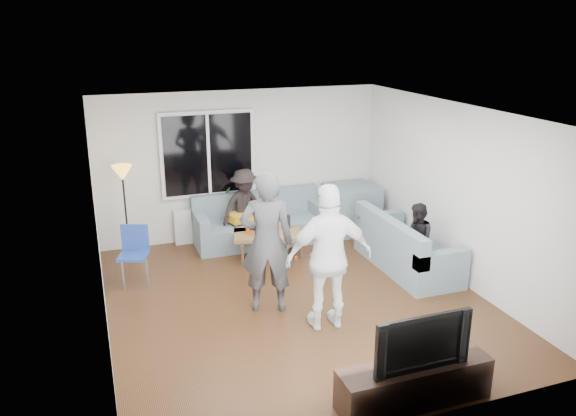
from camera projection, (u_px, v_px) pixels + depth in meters
name	position (u px, v px, depth m)	size (l,w,h in m)	color
floor	(296.00, 301.00, 7.91)	(5.00, 5.50, 0.04)	#56351C
ceiling	(297.00, 111.00, 7.09)	(5.00, 5.50, 0.04)	white
wall_back	(241.00, 164.00, 9.98)	(5.00, 0.04, 2.60)	silver
wall_front	(405.00, 304.00, 5.02)	(5.00, 0.04, 2.60)	silver
wall_left	(96.00, 234.00, 6.70)	(0.04, 5.50, 2.60)	silver
wall_right	(457.00, 193.00, 8.30)	(0.04, 5.50, 2.60)	silver
window_frame	(208.00, 154.00, 9.64)	(1.62, 0.06, 1.47)	white
window_glass	(208.00, 154.00, 9.60)	(1.50, 0.02, 1.35)	black
window_mullion	(209.00, 155.00, 9.59)	(0.05, 0.03, 1.35)	white
radiator	(212.00, 223.00, 9.99)	(1.30, 0.12, 0.62)	silver
potted_plant	(226.00, 196.00, 9.90)	(0.18, 0.15, 0.34)	#38692A
vase	(208.00, 203.00, 9.82)	(0.16, 0.16, 0.17)	silver
sofa_back_section	(261.00, 219.00, 9.87)	(2.30, 0.85, 0.85)	slate
sofa_right_section	(408.00, 242.00, 8.82)	(0.85, 2.00, 0.85)	slate
sofa_corner	(351.00, 209.00, 10.42)	(0.85, 0.85, 0.85)	slate
cushion_yellow	(240.00, 217.00, 9.70)	(0.38, 0.32, 0.14)	gold
cushion_red	(261.00, 213.00, 9.90)	(0.36, 0.30, 0.13)	maroon
coffee_table	(268.00, 244.00, 9.34)	(1.10, 0.60, 0.40)	#9D744C
pitcher	(260.00, 230.00, 9.18)	(0.17, 0.17, 0.17)	maroon
side_chair	(133.00, 256.00, 8.27)	(0.40, 0.40, 0.86)	#2546A2
floor_lamp	(126.00, 214.00, 9.02)	(0.32, 0.32, 1.56)	gold
player_left	(267.00, 242.00, 7.37)	(0.70, 0.46, 1.92)	#434348
player_right	(329.00, 258.00, 6.95)	(1.09, 0.46, 1.87)	white
spectator_right	(417.00, 240.00, 8.56)	(0.54, 0.42, 1.12)	black
spectator_back	(245.00, 207.00, 9.73)	(0.86, 0.49, 1.33)	black
tv_console	(414.00, 383.00, 5.71)	(1.60, 0.40, 0.44)	#312118
television	(418.00, 338.00, 5.55)	(1.03, 0.14, 0.59)	black
bottle_b	(263.00, 231.00, 9.05)	(0.08, 0.08, 0.23)	#27901A
bottle_e	(288.00, 222.00, 9.46)	(0.07, 0.07, 0.23)	black
bottle_c	(268.00, 223.00, 9.44)	(0.07, 0.07, 0.20)	black
bottle_a	(248.00, 228.00, 9.19)	(0.07, 0.07, 0.22)	#E24D0D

